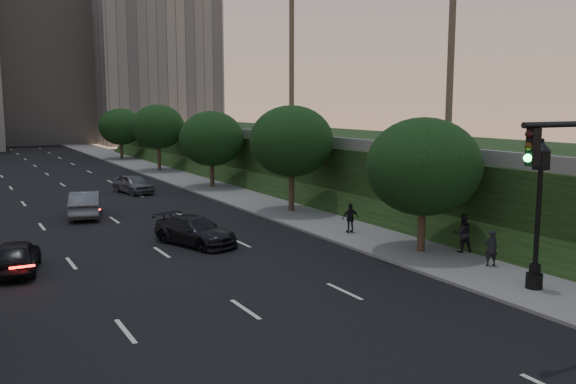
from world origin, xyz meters
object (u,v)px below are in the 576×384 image
street_lamp (538,221)px  sedan_near_right (195,231)px  sedan_mid_left (85,204)px  sedan_far_right (133,184)px  pedestrian_b (463,233)px  sedan_near_left (16,256)px  pedestrian_a (491,248)px  pedestrian_c (350,218)px

street_lamp → sedan_near_right: (-8.11, 13.16, -1.94)m
sedan_mid_left → sedan_far_right: 9.87m
sedan_mid_left → pedestrian_b: 22.27m
sedan_far_right → sedan_near_left: bearing=-128.4°
street_lamp → pedestrian_a: 3.58m
sedan_mid_left → sedan_near_right: size_ratio=1.02×
sedan_far_right → pedestrian_b: pedestrian_b is taller
pedestrian_a → pedestrian_b: bearing=-83.0°
pedestrian_c → pedestrian_b: bearing=117.9°
pedestrian_b → sedan_far_right: bearing=-53.1°
street_lamp → sedan_near_right: bearing=121.6°
pedestrian_a → sedan_far_right: bearing=-51.9°
sedan_far_right → street_lamp: bearing=-90.4°
sedan_near_left → sedan_near_right: size_ratio=0.86×
sedan_near_left → sedan_mid_left: 12.35m
sedan_mid_left → sedan_near_right: (3.18, -10.19, -0.11)m
sedan_far_right → pedestrian_a: bearing=-87.4°
pedestrian_a → sedan_near_right: bearing=-24.0°
sedan_near_right → pedestrian_b: (9.83, -7.88, 0.34)m
street_lamp → sedan_mid_left: (-11.28, 23.35, -1.84)m
street_lamp → pedestrian_c: street_lamp is taller
sedan_near_left → sedan_near_right: sedan_near_left is taller
street_lamp → pedestrian_a: bearing=71.3°
pedestrian_a → pedestrian_b: pedestrian_b is taller
sedan_far_right → pedestrian_c: pedestrian_c is taller
pedestrian_b → pedestrian_c: pedestrian_b is taller
pedestrian_a → sedan_near_left: bearing=-3.5°
sedan_near_left → pedestrian_a: (17.21, -9.06, 0.21)m
street_lamp → pedestrian_c: bearing=91.3°
street_lamp → pedestrian_c: size_ratio=3.62×
sedan_mid_left → pedestrian_c: 16.38m
pedestrian_c → street_lamp: bearing=100.8°
sedan_far_right → pedestrian_a: size_ratio=2.86×
sedan_far_right → pedestrian_c: bearing=-85.4°
sedan_far_right → pedestrian_a: pedestrian_a is taller
street_lamp → pedestrian_b: (1.72, 5.28, -1.61)m
street_lamp → sedan_near_left: bearing=143.4°
sedan_near_right → sedan_far_right: size_ratio=1.10×
sedan_near_left → sedan_mid_left: bearing=-101.6°
sedan_near_right → sedan_far_right: (2.01, 18.59, 0.05)m
sedan_near_left → sedan_near_right: bearing=-160.1°
street_lamp → sedan_near_left: street_lamp is taller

